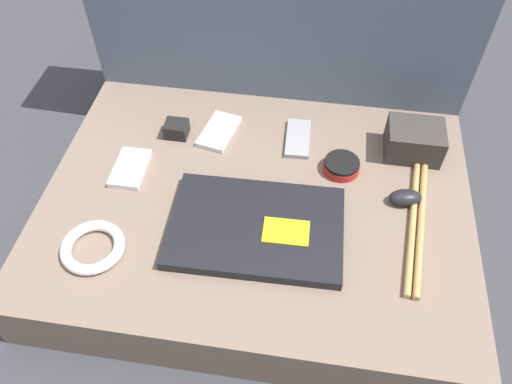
{
  "coord_description": "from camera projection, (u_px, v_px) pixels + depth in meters",
  "views": [
    {
      "loc": [
        0.1,
        -0.66,
        0.95
      ],
      "look_at": [
        0.0,
        0.0,
        0.15
      ],
      "focal_mm": 35.0,
      "sensor_mm": 36.0,
      "label": 1
    }
  ],
  "objects": [
    {
      "name": "couch_backrest",
      "position": [
        283.0,
        27.0,
        1.22
      ],
      "size": [
        0.9,
        0.2,
        0.55
      ],
      "color": "slate",
      "rests_on": "ground_plane"
    },
    {
      "name": "phone_silver",
      "position": [
        219.0,
        131.0,
        1.18
      ],
      "size": [
        0.09,
        0.13,
        0.01
      ],
      "rotation": [
        0.0,
        0.0,
        -0.21
      ],
      "color": "silver",
      "rests_on": "couch_seat"
    },
    {
      "name": "cable_coil",
      "position": [
        93.0,
        247.0,
        0.96
      ],
      "size": [
        0.12,
        0.12,
        0.02
      ],
      "color": "white",
      "rests_on": "couch_seat"
    },
    {
      "name": "phone_small",
      "position": [
        130.0,
        168.0,
        1.1
      ],
      "size": [
        0.07,
        0.11,
        0.01
      ],
      "rotation": [
        0.0,
        0.0,
        0.01
      ],
      "color": "silver",
      "rests_on": "couch_seat"
    },
    {
      "name": "drumstick_pair",
      "position": [
        417.0,
        223.0,
        1.0
      ],
      "size": [
        0.07,
        0.35,
        0.01
      ],
      "rotation": [
        0.0,
        0.0,
        -0.11
      ],
      "color": "tan",
      "rests_on": "couch_seat"
    },
    {
      "name": "ground_plane",
      "position": [
        256.0,
        235.0,
        1.16
      ],
      "size": [
        8.0,
        8.0,
        0.0
      ],
      "primitive_type": "plane",
      "color": "#38383D"
    },
    {
      "name": "camera_pouch",
      "position": [
        414.0,
        140.0,
        1.11
      ],
      "size": [
        0.12,
        0.1,
        0.07
      ],
      "color": "#38332D",
      "rests_on": "couch_seat"
    },
    {
      "name": "speaker_puck",
      "position": [
        342.0,
        166.0,
        1.09
      ],
      "size": [
        0.08,
        0.08,
        0.03
      ],
      "color": "red",
      "rests_on": "couch_seat"
    },
    {
      "name": "couch_seat",
      "position": [
        256.0,
        217.0,
        1.1
      ],
      "size": [
        0.9,
        0.66,
        0.13
      ],
      "color": "#7A6656",
      "rests_on": "ground_plane"
    },
    {
      "name": "computer_mouse",
      "position": [
        405.0,
        198.0,
        1.03
      ],
      "size": [
        0.08,
        0.05,
        0.03
      ],
      "rotation": [
        0.0,
        0.0,
        0.19
      ],
      "color": "black",
      "rests_on": "couch_seat"
    },
    {
      "name": "laptop",
      "position": [
        256.0,
        228.0,
        0.99
      ],
      "size": [
        0.35,
        0.24,
        0.03
      ],
      "rotation": [
        0.0,
        0.0,
        0.02
      ],
      "color": "black",
      "rests_on": "couch_seat"
    },
    {
      "name": "charger_brick",
      "position": [
        177.0,
        129.0,
        1.16
      ],
      "size": [
        0.05,
        0.05,
        0.04
      ],
      "color": "black",
      "rests_on": "couch_seat"
    },
    {
      "name": "phone_black",
      "position": [
        298.0,
        138.0,
        1.16
      ],
      "size": [
        0.06,
        0.12,
        0.01
      ],
      "rotation": [
        0.0,
        0.0,
        0.04
      ],
      "color": "#99999E",
      "rests_on": "couch_seat"
    }
  ]
}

